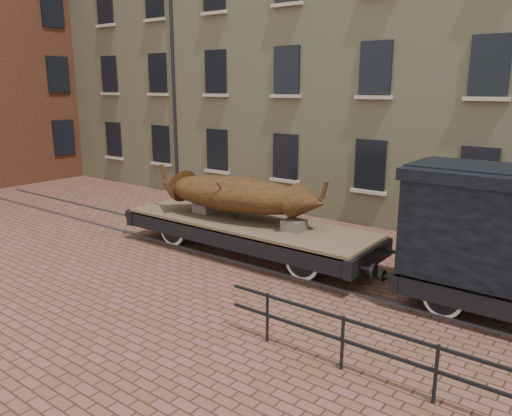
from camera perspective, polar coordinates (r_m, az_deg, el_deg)
The scene contains 5 objects.
ground at distance 14.43m, azimuth 0.50°, elevation -5.71°, with size 90.00×90.00×0.00m, color brown.
warehouse_cream at distance 21.63m, azimuth 24.63°, elevation 18.38°, with size 40.00×10.19×14.00m.
rail_track at distance 14.42m, azimuth 0.50°, elevation -5.59°, with size 30.00×1.52×0.06m.
flatcar_wagon at distance 14.47m, azimuth -1.11°, elevation -2.25°, with size 8.69×2.36×1.31m.
iron_boat at distance 14.47m, azimuth -2.30°, elevation 1.63°, with size 5.69×2.07×1.40m.
Camera 1 is at (8.13, -10.91, 4.80)m, focal length 35.00 mm.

